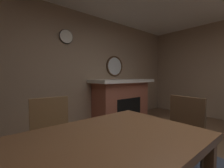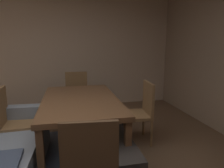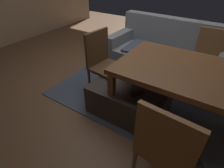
{
  "view_description": "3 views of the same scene",
  "coord_description": "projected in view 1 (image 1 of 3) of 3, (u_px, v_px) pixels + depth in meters",
  "views": [
    {
      "loc": [
        1.65,
        0.43,
        1.19
      ],
      "look_at": [
        0.57,
        -0.87,
        1.1
      ],
      "focal_mm": 23.75,
      "sensor_mm": 36.0,
      "label": 1
    },
    {
      "loc": [
        -1.62,
        -0.26,
        1.48
      ],
      "look_at": [
        0.67,
        -0.76,
        1.01
      ],
      "focal_mm": 32.12,
      "sensor_mm": 36.0,
      "label": 2
    },
    {
      "loc": [
        1.23,
        -2.25,
        1.68
      ],
      "look_at": [
        0.42,
        -1.03,
        0.68
      ],
      "focal_mm": 28.52,
      "sensor_mm": 36.0,
      "label": 3
    }
  ],
  "objects": [
    {
      "name": "wall_back_fireplace_side",
      "position": [
        79.0,
        70.0,
        3.53
      ],
      "size": [
        6.93,
        0.12,
        2.68
      ],
      "primitive_type": "cube",
      "color": "#9E846B",
      "rests_on": "ground"
    },
    {
      "name": "fireplace",
      "position": [
        122.0,
        100.0,
        3.96
      ],
      "size": [
        1.74,
        0.76,
        1.1
      ],
      "color": "#9E5642",
      "rests_on": "ground"
    },
    {
      "name": "round_wall_mirror",
      "position": [
        115.0,
        66.0,
        4.13
      ],
      "size": [
        0.58,
        0.05,
        0.58
      ],
      "color": "#4C331E"
    },
    {
      "name": "ottoman_coffee_table",
      "position": [
        138.0,
        166.0,
        1.63
      ],
      "size": [
        0.94,
        0.7,
        0.4
      ],
      "primitive_type": "cube",
      "color": "#2D2826",
      "rests_on": "ground"
    },
    {
      "name": "tv_remote",
      "position": [
        122.0,
        148.0,
        1.6
      ],
      "size": [
        0.12,
        0.16,
        0.02
      ],
      "primitive_type": "cube",
      "rotation": [
        0.0,
        0.0,
        -0.5
      ],
      "color": "black",
      "rests_on": "ottoman_coffee_table"
    },
    {
      "name": "dining_table",
      "position": [
        94.0,
        152.0,
        1.01
      ],
      "size": [
        1.73,
        1.03,
        0.74
      ],
      "color": "brown",
      "rests_on": "ground"
    },
    {
      "name": "dining_chair_west",
      "position": [
        181.0,
        130.0,
        1.81
      ],
      "size": [
        0.48,
        0.48,
        0.93
      ],
      "color": "#513823",
      "rests_on": "ground"
    },
    {
      "name": "dining_chair_south",
      "position": [
        52.0,
        133.0,
        1.72
      ],
      "size": [
        0.47,
        0.47,
        0.93
      ],
      "color": "brown",
      "rests_on": "ground"
    },
    {
      "name": "wall_clock",
      "position": [
        66.0,
        37.0,
        3.21
      ],
      "size": [
        0.31,
        0.03,
        0.31
      ],
      "color": "silver"
    }
  ]
}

